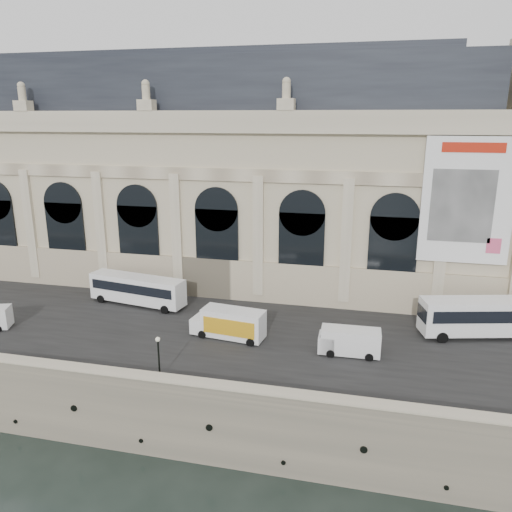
% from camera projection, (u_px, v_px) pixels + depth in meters
% --- Properties ---
extents(ground, '(260.00, 260.00, 0.00)m').
position_uv_depth(ground, '(187.00, 462.00, 40.91)').
color(ground, black).
rests_on(ground, ground).
extents(quay, '(160.00, 70.00, 6.00)m').
position_uv_depth(quay, '(272.00, 289.00, 72.93)').
color(quay, gray).
rests_on(quay, ground).
extents(street, '(160.00, 24.00, 0.06)m').
position_uv_depth(street, '(232.00, 327.00, 52.41)').
color(street, '#2D2D2D').
rests_on(street, quay).
extents(parapet, '(160.00, 1.40, 1.21)m').
position_uv_depth(parapet, '(187.00, 387.00, 39.69)').
color(parapet, gray).
rests_on(parapet, quay).
extents(museum, '(69.00, 18.70, 29.10)m').
position_uv_depth(museum, '(222.00, 176.00, 65.84)').
color(museum, beige).
rests_on(museum, quay).
extents(bus_left, '(12.08, 4.37, 3.49)m').
position_uv_depth(bus_left, '(137.00, 289.00, 58.15)').
color(bus_left, white).
rests_on(bus_left, quay).
extents(bus_right, '(13.67, 5.96, 3.95)m').
position_uv_depth(bus_right, '(489.00, 316.00, 49.56)').
color(bus_right, white).
rests_on(bus_right, quay).
extents(van_c, '(5.68, 2.46, 2.51)m').
position_uv_depth(van_c, '(347.00, 341.00, 46.15)').
color(van_c, white).
rests_on(van_c, quay).
extents(box_truck, '(7.67, 3.41, 2.99)m').
position_uv_depth(box_truck, '(229.00, 323.00, 49.58)').
color(box_truck, white).
rests_on(box_truck, quay).
extents(lamp_right, '(0.40, 0.40, 3.90)m').
position_uv_depth(lamp_right, '(159.00, 359.00, 41.43)').
color(lamp_right, black).
rests_on(lamp_right, quay).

